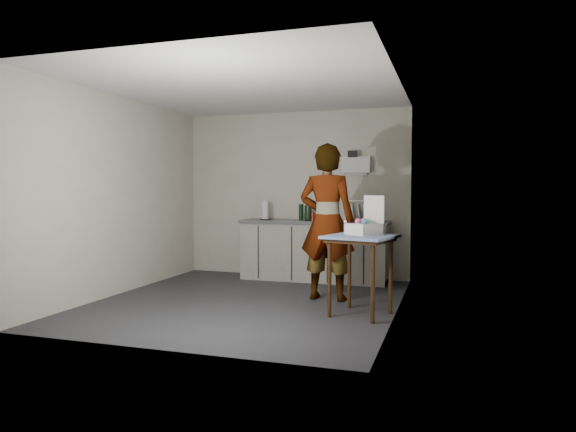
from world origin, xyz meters
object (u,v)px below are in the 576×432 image
(standing_man, at_px, (327,222))
(dark_bottle, at_px, (301,212))
(side_table, at_px, (361,246))
(paper_towel, at_px, (265,211))
(dish_rack, at_px, (361,216))
(soda_can, at_px, (313,216))
(bakery_box, at_px, (365,226))
(kitchen_counter, at_px, (314,252))
(soap_bottle, at_px, (308,210))

(standing_man, height_order, dark_bottle, standing_man)
(side_table, relative_size, paper_towel, 3.02)
(paper_towel, distance_m, dish_rack, 1.46)
(soda_can, xyz_separation_m, bakery_box, (1.08, -1.83, 0.01))
(dark_bottle, distance_m, bakery_box, 2.33)
(paper_towel, xyz_separation_m, dish_rack, (1.46, 0.12, -0.07))
(side_table, xyz_separation_m, standing_man, (-0.54, 0.68, 0.20))
(dark_bottle, bearing_deg, kitchen_counter, -14.13)
(standing_man, distance_m, soda_can, 1.35)
(paper_towel, bearing_deg, standing_man, -43.26)
(side_table, distance_m, dish_rack, 2.02)
(standing_man, bearing_deg, side_table, 131.24)
(soda_can, bearing_deg, dish_rack, 4.49)
(soap_bottle, xyz_separation_m, soda_can, (0.06, 0.02, -0.10))
(paper_towel, bearing_deg, dish_rack, 4.54)
(side_table, distance_m, dark_bottle, 2.40)
(side_table, bearing_deg, soda_can, 133.15)
(kitchen_counter, height_order, paper_towel, paper_towel)
(side_table, xyz_separation_m, dish_rack, (-0.34, 1.98, 0.21))
(dish_rack, bearing_deg, soda_can, -175.51)
(side_table, bearing_deg, dish_rack, 114.09)
(kitchen_counter, distance_m, dark_bottle, 0.65)
(kitchen_counter, height_order, dish_rack, dish_rack)
(standing_man, distance_m, paper_towel, 1.73)
(kitchen_counter, xyz_separation_m, paper_towel, (-0.76, -0.10, 0.62))
(soap_bottle, distance_m, soda_can, 0.12)
(soap_bottle, bearing_deg, dish_rack, 5.30)
(standing_man, height_order, paper_towel, standing_man)
(kitchen_counter, xyz_separation_m, standing_man, (0.50, -1.28, 0.54))
(kitchen_counter, relative_size, soda_can, 18.19)
(soap_bottle, xyz_separation_m, dish_rack, (0.78, 0.07, -0.09))
(kitchen_counter, bearing_deg, bakery_box, -60.36)
(soap_bottle, bearing_deg, kitchen_counter, 33.83)
(kitchen_counter, distance_m, dish_rack, 0.89)
(dark_bottle, bearing_deg, paper_towel, -163.65)
(bakery_box, bearing_deg, paper_towel, 171.94)
(side_table, distance_m, soda_can, 2.21)
(side_table, relative_size, bakery_box, 2.02)
(side_table, height_order, dish_rack, dish_rack)
(kitchen_counter, relative_size, bakery_box, 5.13)
(side_table, relative_size, dish_rack, 1.99)
(kitchen_counter, relative_size, soap_bottle, 6.94)
(soda_can, bearing_deg, standing_man, -67.37)
(standing_man, bearing_deg, soda_can, -64.32)
(soda_can, height_order, bakery_box, bakery_box)
(side_table, distance_m, bakery_box, 0.23)
(kitchen_counter, xyz_separation_m, side_table, (1.04, -1.96, 0.34))
(dark_bottle, xyz_separation_m, bakery_box, (1.29, -1.93, -0.05))
(soap_bottle, bearing_deg, bakery_box, -57.75)
(soap_bottle, xyz_separation_m, bakery_box, (1.15, -1.82, -0.09))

